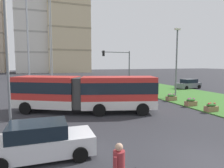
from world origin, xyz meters
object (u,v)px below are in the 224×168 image
at_px(pedestrian_crossing, 119,167).
at_px(traffic_light_far_right, 120,63).
at_px(flower_planter_5, 153,93).
at_px(streetlight_median, 177,60).
at_px(car_grey_wagon, 188,84).
at_px(streetlight_left, 7,50).
at_px(traffic_light_near_left, 42,47).
at_px(car_white_van, 41,141).
at_px(flower_planter_3, 191,102).
at_px(articulated_bus, 85,93).
at_px(apartment_tower_centre, 67,21).
at_px(flower_planter_4, 171,97).
at_px(apartment_tower_westcentre, 36,26).
at_px(flower_planter_2, 211,107).

bearing_deg(pedestrian_crossing, traffic_light_far_right, 67.18).
bearing_deg(flower_planter_5, streetlight_median, -46.46).
height_order(flower_planter_5, traffic_light_far_right, traffic_light_far_right).
distance_m(car_grey_wagon, streetlight_left, 27.45).
xyz_separation_m(car_grey_wagon, traffic_light_near_left, (-22.99, -23.18, 3.56)).
bearing_deg(car_white_van, streetlight_median, 34.97).
bearing_deg(streetlight_left, flower_planter_3, -2.02).
bearing_deg(car_grey_wagon, traffic_light_near_left, -134.77).
relative_size(car_white_van, car_grey_wagon, 0.96).
xyz_separation_m(articulated_bus, traffic_light_near_left, (-3.61, -13.51, 2.66)).
bearing_deg(streetlight_median, flower_planter_3, -111.94).
height_order(flower_planter_3, traffic_light_near_left, traffic_light_near_left).
bearing_deg(apartment_tower_centre, pedestrian_crossing, -97.19).
xyz_separation_m(articulated_bus, flower_planter_5, (9.94, 5.29, -1.23)).
relative_size(flower_planter_5, traffic_light_near_left, 0.17).
distance_m(articulated_bus, flower_planter_4, 10.14).
bearing_deg(flower_planter_3, streetlight_median, 68.06).
relative_size(traffic_light_near_left, apartment_tower_centre, 0.13).
xyz_separation_m(flower_planter_5, apartment_tower_westcentre, (-13.72, 78.84, 21.07)).
bearing_deg(pedestrian_crossing, car_white_van, 120.83).
height_order(car_white_van, apartment_tower_westcentre, apartment_tower_westcentre).
bearing_deg(streetlight_median, pedestrian_crossing, -132.71).
height_order(streetlight_median, apartment_tower_centre, apartment_tower_centre).
bearing_deg(traffic_light_near_left, car_grey_wagon, 45.23).
distance_m(pedestrian_crossing, traffic_light_near_left, 4.58).
bearing_deg(flower_planter_5, traffic_light_near_left, -125.79).
relative_size(traffic_light_far_right, streetlight_median, 0.73).
xyz_separation_m(flower_planter_3, flower_planter_4, (0.00, 2.99, 0.00)).
relative_size(car_white_van, apartment_tower_centre, 0.09).
height_order(car_white_van, car_grey_wagon, same).
xyz_separation_m(flower_planter_5, apartment_tower_centre, (0.34, 76.87, 23.99)).
xyz_separation_m(flower_planter_3, apartment_tower_westcentre, (-13.72, 85.55, 21.07)).
distance_m(articulated_bus, apartment_tower_centre, 85.87).
height_order(car_white_van, traffic_light_far_right, traffic_light_far_right).
bearing_deg(articulated_bus, apartment_tower_westcentre, 92.57).
relative_size(pedestrian_crossing, apartment_tower_westcentre, 0.04).
relative_size(flower_planter_2, flower_planter_3, 1.00).
relative_size(traffic_light_far_right, streetlight_left, 0.66).
bearing_deg(articulated_bus, apartment_tower_centre, 82.87).
bearing_deg(flower_planter_2, flower_planter_5, 90.00).
height_order(articulated_bus, streetlight_left, streetlight_left).
distance_m(car_white_van, car_grey_wagon, 28.75).
height_order(car_white_van, flower_planter_4, car_white_van).
bearing_deg(articulated_bus, flower_planter_5, 28.00).
height_order(pedestrian_crossing, flower_planter_3, pedestrian_crossing).
bearing_deg(streetlight_left, flower_planter_5, 21.63).
distance_m(car_grey_wagon, streetlight_median, 10.58).
bearing_deg(apartment_tower_westcentre, articulated_bus, -87.43).
distance_m(articulated_bus, streetlight_left, 6.59).
bearing_deg(traffic_light_far_right, streetlight_median, -65.13).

